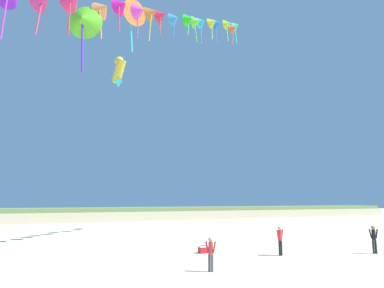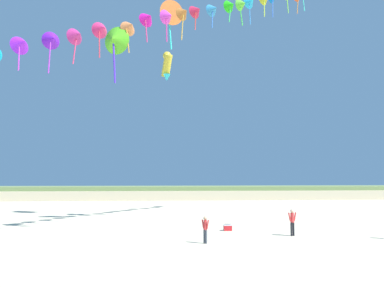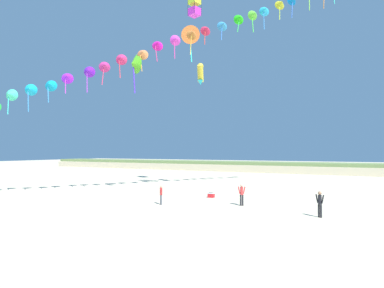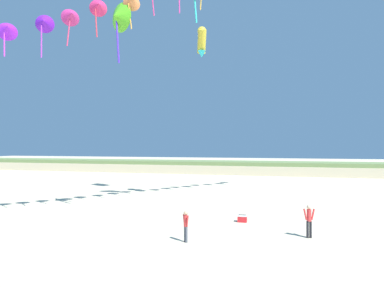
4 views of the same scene
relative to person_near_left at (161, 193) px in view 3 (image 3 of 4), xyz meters
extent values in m
plane|color=beige|center=(1.49, -4.16, -0.89)|extent=(240.00, 240.00, 0.00)
cube|color=beige|center=(1.49, 42.33, -0.17)|extent=(120.00, 8.33, 1.45)
cube|color=#6B844C|center=(1.49, 42.33, 0.76)|extent=(120.00, 7.08, 0.83)
cylinder|color=#474C56|center=(-0.05, 0.05, -0.50)|extent=(0.11, 0.11, 0.78)
cylinder|color=#474C56|center=(0.05, -0.05, -0.50)|extent=(0.11, 0.11, 0.78)
cylinder|color=red|center=(0.00, 0.00, 0.16)|extent=(0.20, 0.20, 0.55)
cylinder|color=red|center=(-0.12, 0.13, 0.20)|extent=(0.18, 0.18, 0.52)
cylinder|color=red|center=(0.12, -0.13, 0.20)|extent=(0.18, 0.18, 0.52)
sphere|color=tan|center=(0.00, 0.00, 0.55)|extent=(0.21, 0.21, 0.21)
cylinder|color=black|center=(11.62, 0.71, -0.47)|extent=(0.12, 0.12, 0.85)
cylinder|color=black|center=(11.75, 0.65, -0.47)|extent=(0.12, 0.12, 0.85)
cylinder|color=black|center=(11.69, 0.68, 0.26)|extent=(0.22, 0.22, 0.60)
cylinder|color=black|center=(11.51, 0.75, 0.30)|extent=(0.22, 0.16, 0.57)
cylinder|color=black|center=(11.86, 0.60, 0.30)|extent=(0.22, 0.16, 0.57)
sphere|color=#9E7051|center=(11.69, 0.68, 0.68)|extent=(0.23, 0.23, 0.23)
cylinder|color=black|center=(5.99, 2.47, -0.46)|extent=(0.13, 0.13, 0.86)
cylinder|color=black|center=(5.84, 2.43, -0.46)|extent=(0.13, 0.13, 0.86)
cylinder|color=red|center=(5.91, 2.45, 0.27)|extent=(0.23, 0.23, 0.61)
cylinder|color=red|center=(6.11, 2.50, 0.32)|extent=(0.22, 0.13, 0.58)
cylinder|color=red|center=(5.72, 2.41, 0.32)|extent=(0.22, 0.13, 0.58)
sphere|color=beige|center=(5.91, 2.45, 0.70)|extent=(0.23, 0.23, 0.23)
cone|color=#3EE0AA|center=(-14.75, -3.11, 8.73)|extent=(1.31, 1.18, 1.11)
cylinder|color=#39E5D5|center=(-14.87, -3.20, 7.67)|extent=(0.12, 0.09, 1.67)
cone|color=#13A8D3|center=(-13.08, -2.26, 9.20)|extent=(1.32, 1.28, 1.13)
cylinder|color=#3995E5|center=(-13.20, -2.35, 8.04)|extent=(0.20, 0.22, 1.88)
cone|color=#0E9FC8|center=(-11.69, -1.21, 9.70)|extent=(1.36, 1.28, 1.17)
cylinder|color=#3996E5|center=(-11.81, -1.31, 8.74)|extent=(0.09, 0.14, 1.48)
cone|color=#9B1FEA|center=(-10.49, -0.26, 10.50)|extent=(1.40, 1.39, 1.20)
cylinder|color=#CB39E5|center=(-10.61, -0.35, 9.60)|extent=(0.10, 0.11, 1.36)
cone|color=#6C19C5|center=(-9.21, 1.21, 11.27)|extent=(1.33, 1.21, 1.13)
cylinder|color=#B539E5|center=(-9.33, 1.11, 10.10)|extent=(0.20, 0.22, 1.89)
cone|color=#C32B77|center=(-7.89, 1.98, 11.83)|extent=(1.33, 1.33, 1.15)
cylinder|color=#E53965|center=(-8.01, 1.89, 10.78)|extent=(0.24, 0.15, 1.67)
cone|color=#DE2A67|center=(-6.50, 2.82, 12.59)|extent=(1.32, 1.22, 1.12)
cylinder|color=#E53949|center=(-6.62, 2.73, 11.51)|extent=(0.09, 0.24, 1.72)
cone|color=#E88244|center=(-4.77, 4.00, 13.24)|extent=(1.41, 1.34, 1.21)
cylinder|color=gold|center=(-4.89, 3.91, 12.19)|extent=(0.27, 0.15, 1.65)
cone|color=#DE159B|center=(-3.55, 4.89, 14.23)|extent=(1.43, 1.39, 1.22)
cylinder|color=#E53982|center=(-3.67, 4.80, 13.23)|extent=(0.19, 0.24, 1.56)
cone|color=#E33CC2|center=(-2.10, 6.07, 14.87)|extent=(1.32, 1.30, 1.13)
cylinder|color=#E5399A|center=(-2.22, 5.98, 13.77)|extent=(0.11, 0.09, 1.77)
cone|color=#C36D28|center=(-0.87, 7.32, 15.71)|extent=(1.42, 1.40, 1.22)
cylinder|color=gold|center=(-0.99, 7.23, 14.48)|extent=(0.20, 0.08, 2.02)
cone|color=#D02446|center=(0.24, 8.41, 16.35)|extent=(1.40, 1.38, 1.20)
cylinder|color=#E54039|center=(0.12, 8.32, 15.42)|extent=(0.13, 0.09, 1.42)
cone|color=#328EC5|center=(1.75, 9.45, 16.94)|extent=(1.36, 1.31, 1.16)
cylinder|color=#397BE5|center=(1.63, 9.36, 16.00)|extent=(0.14, 0.09, 1.44)
cone|color=#22D016|center=(3.35, 10.23, 17.64)|extent=(1.32, 1.24, 1.12)
cylinder|color=#39E557|center=(3.23, 10.13, 16.77)|extent=(0.21, 0.22, 1.32)
cone|color=#60D034|center=(4.59, 11.43, 18.33)|extent=(1.29, 1.26, 1.10)
cylinder|color=#40E539|center=(4.47, 11.34, 17.19)|extent=(0.25, 0.23, 1.83)
cone|color=#25B4E8|center=(5.59, 12.40, 19.00)|extent=(1.35, 1.24, 1.16)
cylinder|color=#398EE5|center=(5.47, 12.31, 17.79)|extent=(0.14, 0.13, 1.98)
cone|color=gold|center=(7.15, 13.16, 19.72)|extent=(1.42, 1.38, 1.21)
cylinder|color=#C1E539|center=(7.03, 13.07, 18.68)|extent=(0.09, 0.15, 1.62)
cylinder|color=#396EE5|center=(8.18, 14.29, 19.28)|extent=(0.16, 0.24, 1.94)
cylinder|color=#83E539|center=(9.91, 15.04, 20.02)|extent=(0.14, 0.25, 1.85)
cylinder|color=orange|center=(11.36, 16.24, 20.48)|extent=(0.16, 0.22, 1.75)
cone|color=orange|center=(-1.91, 9.02, 16.26)|extent=(2.21, 1.47, 2.10)
cone|color=#2DE5D5|center=(-1.91, 9.02, 16.28)|extent=(1.23, 0.85, 1.16)
cylinder|color=#2DE5D5|center=(-1.91, 9.02, 14.61)|extent=(0.32, 0.17, 2.68)
cube|color=#D02EC8|center=(-2.80, 11.79, 20.26)|extent=(1.47, 1.47, 0.90)
cube|color=#BEE52D|center=(-2.80, 11.79, 21.64)|extent=(1.47, 1.47, 0.90)
cylinder|color=black|center=(-3.53, 11.43, 20.95)|extent=(0.04, 0.04, 2.29)
cylinder|color=black|center=(-2.44, 11.05, 20.95)|extent=(0.04, 0.04, 2.29)
cylinder|color=black|center=(-2.07, 12.15, 20.95)|extent=(0.04, 0.04, 2.29)
cylinder|color=black|center=(-3.16, 12.52, 20.95)|extent=(0.04, 0.04, 2.29)
cylinder|color=gold|center=(-2.13, 12.03, 12.73)|extent=(1.18, 1.67, 2.08)
sphere|color=gold|center=(-2.13, 12.03, 13.62)|extent=(0.75, 0.75, 0.75)
cone|color=#2DDDE5|center=(-2.13, 12.03, 11.65)|extent=(0.82, 0.82, 0.57)
sphere|color=black|center=(-2.13, 12.03, 13.83)|extent=(0.16, 0.16, 0.16)
cone|color=#56CB22|center=(-5.79, 3.98, 12.28)|extent=(2.06, 1.47, 1.96)
cone|color=#512DE5|center=(-5.79, 3.98, 12.30)|extent=(1.15, 0.84, 1.08)
cylinder|color=#512DE5|center=(-5.79, 3.98, 10.63)|extent=(0.26, 0.18, 2.73)
cube|color=red|center=(2.14, 5.21, -0.71)|extent=(0.56, 0.40, 0.36)
cube|color=white|center=(2.14, 5.21, -0.50)|extent=(0.58, 0.41, 0.06)
cylinder|color=black|center=(2.14, 5.21, -0.44)|extent=(0.45, 0.03, 0.03)
camera|label=1|loc=(-7.48, -14.64, 2.35)|focal=32.00mm
camera|label=2|loc=(-2.48, -23.51, 3.05)|focal=38.00mm
camera|label=3|loc=(13.00, -20.37, 3.38)|focal=28.00mm
camera|label=4|loc=(4.76, -16.16, 3.87)|focal=32.00mm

